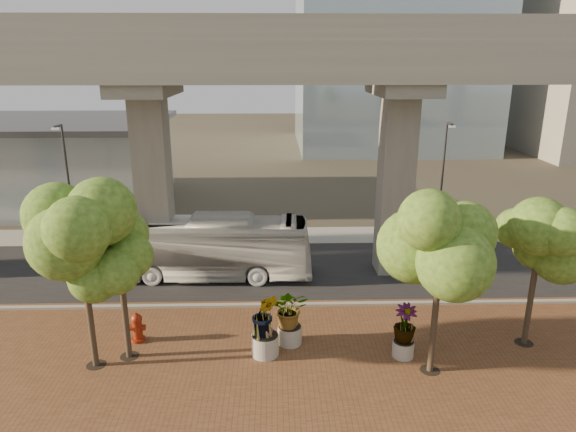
{
  "coord_description": "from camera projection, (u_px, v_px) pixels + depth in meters",
  "views": [
    {
      "loc": [
        -0.03,
        -22.76,
        10.74
      ],
      "look_at": [
        0.59,
        0.5,
        3.49
      ],
      "focal_mm": 32.0,
      "sensor_mm": 36.0,
      "label": 1
    }
  ],
  "objects": [
    {
      "name": "planter_right",
      "position": [
        405.0,
        326.0,
        18.75
      ],
      "size": [
        1.95,
        1.95,
        2.08
      ],
      "color": "#ADA89D",
      "rests_on": "ground"
    },
    {
      "name": "transit_viaduct",
      "position": [
        275.0,
        132.0,
        24.65
      ],
      "size": [
        72.0,
        5.6,
        12.4
      ],
      "color": "gray",
      "rests_on": "ground"
    },
    {
      "name": "planter_front",
      "position": [
        290.0,
        311.0,
        19.59
      ],
      "size": [
        2.06,
        2.06,
        2.27
      ],
      "color": "#9B998C",
      "rests_on": "ground"
    },
    {
      "name": "far_sidewalk",
      "position": [
        276.0,
        236.0,
        32.06
      ],
      "size": [
        90.0,
        3.0,
        0.06
      ],
      "primitive_type": "cube",
      "color": "#9B9990",
      "rests_on": "ground"
    },
    {
      "name": "streetlamp_east",
      "position": [
        443.0,
        173.0,
        30.23
      ],
      "size": [
        0.35,
        1.03,
        7.11
      ],
      "color": "#2D2C31",
      "rests_on": "ground"
    },
    {
      "name": "street_tree_far_west",
      "position": [
        80.0,
        237.0,
        17.1
      ],
      "size": [
        3.83,
        3.83,
        6.69
      ],
      "color": "#443527",
      "rests_on": "ground"
    },
    {
      "name": "street_tree_far_east",
      "position": [
        540.0,
        240.0,
        18.74
      ],
      "size": [
        3.33,
        3.33,
        5.8
      ],
      "color": "#443527",
      "rests_on": "ground"
    },
    {
      "name": "station_pavilion",
      "position": [
        10.0,
        161.0,
        38.72
      ],
      "size": [
        23.0,
        13.0,
        6.3
      ],
      "color": "#A5B6BD",
      "rests_on": "ground"
    },
    {
      "name": "brick_plaza",
      "position": [
        277.0,
        389.0,
        17.27
      ],
      "size": [
        70.0,
        13.0,
        0.06
      ],
      "primitive_type": "cube",
      "color": "brown",
      "rests_on": "ground"
    },
    {
      "name": "asphalt_road",
      "position": [
        276.0,
        271.0,
        26.82
      ],
      "size": [
        90.0,
        8.0,
        0.04
      ],
      "primitive_type": "cube",
      "color": "black",
      "rests_on": "ground"
    },
    {
      "name": "curb_strip",
      "position": [
        276.0,
        305.0,
        22.98
      ],
      "size": [
        70.0,
        0.25,
        0.16
      ],
      "primitive_type": "cube",
      "color": "#9B9990",
      "rests_on": "ground"
    },
    {
      "name": "streetlamp_west",
      "position": [
        67.0,
        177.0,
        29.28
      ],
      "size": [
        0.35,
        1.03,
        7.13
      ],
      "color": "#323338",
      "rests_on": "ground"
    },
    {
      "name": "transit_bus",
      "position": [
        200.0,
        248.0,
        25.73
      ],
      "size": [
        11.34,
        3.09,
        3.13
      ],
      "primitive_type": "imported",
      "rotation": [
        0.0,
        0.0,
        1.53
      ],
      "color": "silver",
      "rests_on": "ground"
    },
    {
      "name": "fire_hydrant",
      "position": [
        137.0,
        327.0,
        19.99
      ],
      "size": [
        0.61,
        0.54,
        1.21
      ],
      "color": "maroon",
      "rests_on": "ground"
    },
    {
      "name": "street_tree_near_west",
      "position": [
        119.0,
        255.0,
        17.9
      ],
      "size": [
        3.37,
        3.37,
        5.61
      ],
      "color": "#443527",
      "rests_on": "ground"
    },
    {
      "name": "planter_left",
      "position": [
        265.0,
        318.0,
        18.79
      ],
      "size": [
        2.29,
        2.29,
        2.51
      ],
      "color": "#AAA599",
      "rests_on": "ground"
    },
    {
      "name": "street_tree_near_east",
      "position": [
        442.0,
        237.0,
        16.75
      ],
      "size": [
        4.3,
        4.3,
        7.03
      ],
      "color": "#443527",
      "rests_on": "ground"
    },
    {
      "name": "ground",
      "position": [
        276.0,
        288.0,
        24.91
      ],
      "size": [
        160.0,
        160.0,
        0.0
      ],
      "primitive_type": "plane",
      "color": "#3E372D",
      "rests_on": "ground"
    }
  ]
}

